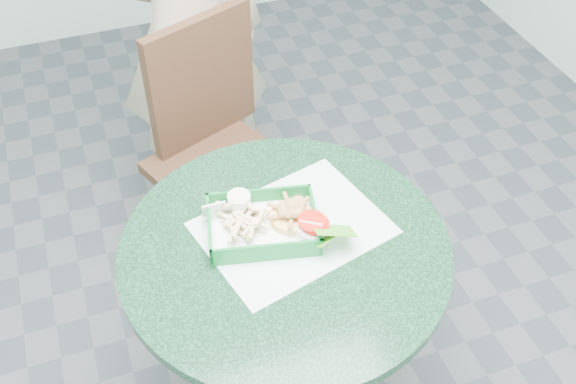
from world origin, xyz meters
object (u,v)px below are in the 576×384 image
object	(u,v)px
cafe_table	(285,293)
sauce_ramekin	(234,209)
crab_sandwich	(289,212)
dining_chair	(214,137)
food_basket	(263,233)
diner_person	(188,32)

from	to	relation	value
cafe_table	sauce_ramekin	world-z (taller)	sauce_ramekin
crab_sandwich	sauce_ramekin	distance (m)	0.14
sauce_ramekin	dining_chair	bearing A→B (deg)	81.25
dining_chair	cafe_table	bearing A→B (deg)	-112.77
food_basket	crab_sandwich	bearing A→B (deg)	11.80
food_basket	sauce_ramekin	xyz separation A→B (m)	(-0.05, 0.07, 0.03)
dining_chair	diner_person	bearing A→B (deg)	65.63
food_basket	dining_chair	bearing A→B (deg)	86.46
food_basket	crab_sandwich	xyz separation A→B (m)	(0.07, 0.02, 0.03)
crab_sandwich	sauce_ramekin	xyz separation A→B (m)	(-0.13, 0.06, 0.00)
crab_sandwich	sauce_ramekin	size ratio (longest dim) A/B	1.86
diner_person	sauce_ramekin	xyz separation A→B (m)	(-0.11, -0.92, 0.03)
dining_chair	crab_sandwich	world-z (taller)	dining_chair
crab_sandwich	dining_chair	bearing A→B (deg)	92.75
diner_person	food_basket	bearing A→B (deg)	93.04
food_basket	crab_sandwich	world-z (taller)	crab_sandwich
cafe_table	dining_chair	xyz separation A→B (m)	(0.01, 0.74, -0.05)
cafe_table	sauce_ramekin	distance (m)	0.27
food_basket	sauce_ramekin	size ratio (longest dim) A/B	4.54
cafe_table	sauce_ramekin	size ratio (longest dim) A/B	13.86
cafe_table	crab_sandwich	xyz separation A→B (m)	(0.04, 0.08, 0.22)
cafe_table	food_basket	xyz separation A→B (m)	(-0.04, 0.06, 0.19)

